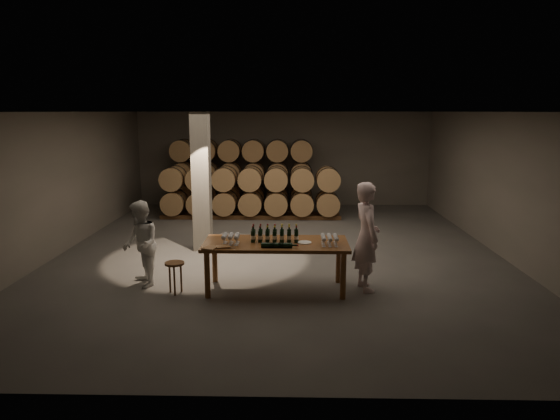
{
  "coord_description": "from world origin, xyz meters",
  "views": [
    {
      "loc": [
        0.28,
        -11.18,
        3.22
      ],
      "look_at": [
        0.03,
        -0.54,
        1.1
      ],
      "focal_mm": 32.0,
      "sensor_mm": 36.0,
      "label": 1
    }
  ],
  "objects_px": {
    "tasting_table": "(276,248)",
    "person_woman": "(141,244)",
    "notebook_near": "(223,247)",
    "stool": "(175,268)",
    "person_man": "(367,237)",
    "plate": "(305,242)",
    "bottle_cluster": "(275,236)"
  },
  "relations": [
    {
      "from": "tasting_table",
      "to": "plate",
      "type": "relative_size",
      "value": 10.41
    },
    {
      "from": "person_man",
      "to": "person_woman",
      "type": "height_order",
      "value": "person_man"
    },
    {
      "from": "person_man",
      "to": "person_woman",
      "type": "relative_size",
      "value": 1.24
    },
    {
      "from": "bottle_cluster",
      "to": "stool",
      "type": "xyz_separation_m",
      "value": [
        -1.78,
        -0.28,
        -0.54
      ]
    },
    {
      "from": "notebook_near",
      "to": "person_man",
      "type": "relative_size",
      "value": 0.12
    },
    {
      "from": "stool",
      "to": "person_man",
      "type": "relative_size",
      "value": 0.29
    },
    {
      "from": "notebook_near",
      "to": "stool",
      "type": "height_order",
      "value": "notebook_near"
    },
    {
      "from": "bottle_cluster",
      "to": "person_woman",
      "type": "height_order",
      "value": "person_woman"
    },
    {
      "from": "stool",
      "to": "person_woman",
      "type": "distance_m",
      "value": 0.87
    },
    {
      "from": "notebook_near",
      "to": "stool",
      "type": "relative_size",
      "value": 0.4
    },
    {
      "from": "notebook_near",
      "to": "person_woman",
      "type": "distance_m",
      "value": 1.7
    },
    {
      "from": "person_man",
      "to": "person_woman",
      "type": "bearing_deg",
      "value": 77.68
    },
    {
      "from": "plate",
      "to": "person_man",
      "type": "bearing_deg",
      "value": 5.6
    },
    {
      "from": "stool",
      "to": "bottle_cluster",
      "type": "bearing_deg",
      "value": 8.83
    },
    {
      "from": "stool",
      "to": "notebook_near",
      "type": "bearing_deg",
      "value": -10.29
    },
    {
      "from": "person_man",
      "to": "bottle_cluster",
      "type": "bearing_deg",
      "value": 79.52
    },
    {
      "from": "notebook_near",
      "to": "stool",
      "type": "xyz_separation_m",
      "value": [
        -0.89,
        0.16,
        -0.44
      ]
    },
    {
      "from": "tasting_table",
      "to": "notebook_near",
      "type": "xyz_separation_m",
      "value": [
        -0.9,
        -0.38,
        0.12
      ]
    },
    {
      "from": "tasting_table",
      "to": "plate",
      "type": "xyz_separation_m",
      "value": [
        0.52,
        -0.04,
        0.11
      ]
    },
    {
      "from": "person_woman",
      "to": "notebook_near",
      "type": "bearing_deg",
      "value": 44.85
    },
    {
      "from": "bottle_cluster",
      "to": "plate",
      "type": "height_order",
      "value": "bottle_cluster"
    },
    {
      "from": "stool",
      "to": "person_woman",
      "type": "bearing_deg",
      "value": 151.39
    },
    {
      "from": "tasting_table",
      "to": "plate",
      "type": "distance_m",
      "value": 0.53
    },
    {
      "from": "notebook_near",
      "to": "person_woman",
      "type": "xyz_separation_m",
      "value": [
        -1.6,
        0.55,
        -0.11
      ]
    },
    {
      "from": "tasting_table",
      "to": "person_woman",
      "type": "height_order",
      "value": "person_woman"
    },
    {
      "from": "notebook_near",
      "to": "person_woman",
      "type": "height_order",
      "value": "person_woman"
    },
    {
      "from": "plate",
      "to": "person_man",
      "type": "height_order",
      "value": "person_man"
    },
    {
      "from": "person_man",
      "to": "plate",
      "type": "bearing_deg",
      "value": 84.61
    },
    {
      "from": "tasting_table",
      "to": "person_woman",
      "type": "xyz_separation_m",
      "value": [
        -2.51,
        0.17,
        0.01
      ]
    },
    {
      "from": "plate",
      "to": "person_man",
      "type": "xyz_separation_m",
      "value": [
        1.12,
        0.11,
        0.09
      ]
    },
    {
      "from": "person_man",
      "to": "person_woman",
      "type": "distance_m",
      "value": 4.15
    },
    {
      "from": "notebook_near",
      "to": "person_man",
      "type": "bearing_deg",
      "value": -8.33
    }
  ]
}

